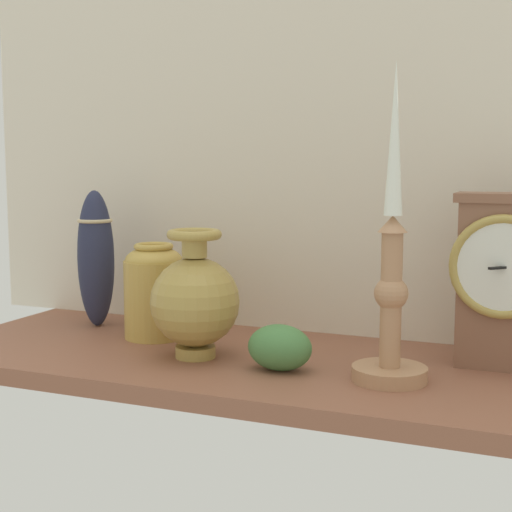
# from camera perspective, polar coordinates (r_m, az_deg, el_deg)

# --- Properties ---
(ground_plane) EXTENTS (1.00, 0.36, 0.02)m
(ground_plane) POSITION_cam_1_polar(r_m,az_deg,el_deg) (1.04, 1.48, -8.42)
(ground_plane) COLOR brown
(back_wall) EXTENTS (1.20, 0.02, 0.65)m
(back_wall) POSITION_cam_1_polar(r_m,az_deg,el_deg) (1.18, 4.83, 9.95)
(back_wall) COLOR beige
(back_wall) RESTS_ON ground_plane
(mantel_clock) EXTENTS (0.13, 0.09, 0.23)m
(mantel_clock) POSITION_cam_1_polar(r_m,az_deg,el_deg) (1.02, 18.23, -1.61)
(mantel_clock) COLOR brown
(mantel_clock) RESTS_ON ground_plane
(candlestick_tall_left) EXTENTS (0.09, 0.09, 0.39)m
(candlestick_tall_left) POSITION_cam_1_polar(r_m,az_deg,el_deg) (0.93, 10.19, -2.46)
(candlestick_tall_left) COLOR tan
(candlestick_tall_left) RESTS_ON ground_plane
(brass_vase_bulbous) EXTENTS (0.12, 0.12, 0.18)m
(brass_vase_bulbous) POSITION_cam_1_polar(r_m,az_deg,el_deg) (1.03, -4.63, -3.30)
(brass_vase_bulbous) COLOR #AB8E44
(brass_vase_bulbous) RESTS_ON ground_plane
(brass_vase_jar) EXTENTS (0.09, 0.09, 0.14)m
(brass_vase_jar) POSITION_cam_1_polar(r_m,az_deg,el_deg) (1.15, -7.69, -2.46)
(brass_vase_jar) COLOR gold
(brass_vase_jar) RESTS_ON ground_plane
(tall_ceramic_vase) EXTENTS (0.06, 0.06, 0.22)m
(tall_ceramic_vase) POSITION_cam_1_polar(r_m,az_deg,el_deg) (1.25, -12.01, -0.13)
(tall_ceramic_vase) COLOR #242943
(tall_ceramic_vase) RESTS_ON ground_plane
(ivy_sprig) EXTENTS (0.09, 0.06, 0.06)m
(ivy_sprig) POSITION_cam_1_polar(r_m,az_deg,el_deg) (0.98, 1.81, -6.93)
(ivy_sprig) COLOR #497F43
(ivy_sprig) RESTS_ON ground_plane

